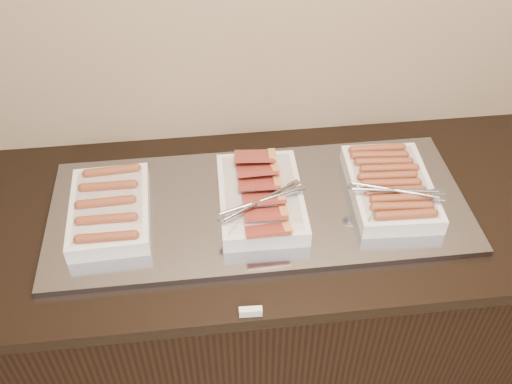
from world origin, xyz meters
The scene contains 6 objects.
counter centered at (0.00, 2.13, 0.45)m, with size 2.06×0.76×0.90m.
warming_tray centered at (0.02, 2.13, 0.91)m, with size 1.20×0.50×0.02m, color gray.
dish_left centered at (-0.40, 2.13, 0.95)m, with size 0.23×0.33×0.07m.
dish_center centered at (0.02, 2.13, 0.95)m, with size 0.27×0.38×0.09m.
dish_right centered at (0.40, 2.13, 0.95)m, with size 0.27×0.36×0.08m.
label_holder centered at (-0.04, 1.77, 0.91)m, with size 0.06×0.02×0.02m, color silver.
Camera 1 is at (-0.13, 0.96, 2.07)m, focal length 40.00 mm.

